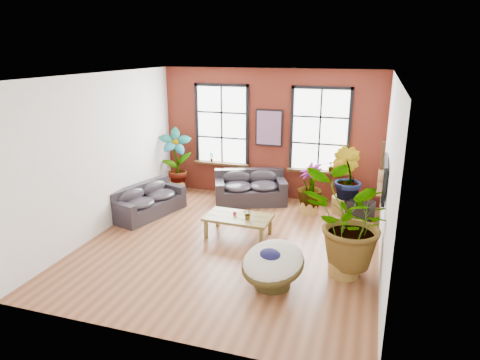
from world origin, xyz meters
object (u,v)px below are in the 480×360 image
Objects in this scene: sofa_back at (250,188)px; papasan_chair at (273,264)px; sofa_left at (147,201)px; coffee_table at (238,219)px.

sofa_back is 4.28m from papasan_chair.
papasan_chair reaches higher than sofa_left.
sofa_back reaches higher than coffee_table.
coffee_table is at bearing -102.76° from sofa_back.
sofa_left is 1.40× the size of coffee_table.
sofa_back is at bearing 101.79° from coffee_table.
sofa_left is 4.43m from papasan_chair.
coffee_table is (0.36, -2.17, 0.02)m from sofa_back.
sofa_left is (-2.19, -1.63, -0.05)m from sofa_back.
sofa_back is 2.73m from sofa_left.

